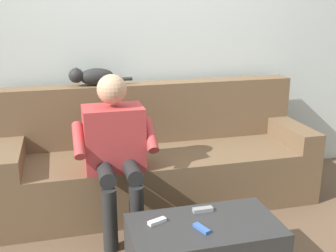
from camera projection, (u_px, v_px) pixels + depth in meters
The scene contains 9 objects.
ground_plane at pixel (185, 245), 2.84m from camera, with size 8.00×8.00×0.00m, color brown.
back_wall at pixel (146, 41), 3.61m from camera, with size 5.62×0.06×2.55m, color silver.
couch at pixel (159, 161), 3.45m from camera, with size 2.49×0.79×0.95m.
coffee_table at pixel (204, 252), 2.44m from camera, with size 0.87×0.48×0.37m.
person_solo_seated at pixel (115, 144), 2.92m from camera, with size 0.57×0.55×1.13m.
cat_on_backrest at pixel (92, 76), 3.35m from camera, with size 0.51×0.14×0.15m.
remote_blue at pixel (202, 228), 2.32m from camera, with size 0.12×0.04×0.02m, color #3860B7.
remote_white at pixel (157, 221), 2.39m from camera, with size 0.11×0.04×0.02m, color white.
remote_gray at pixel (203, 210), 2.52m from camera, with size 0.12×0.04×0.02m, color gray.
Camera 1 is at (0.74, 2.98, 1.60)m, focal length 44.41 mm.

